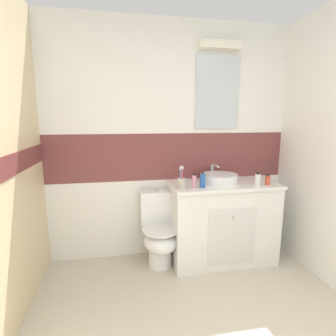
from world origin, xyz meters
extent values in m
cube|color=beige|center=(0.00, 1.20, -0.02)|extent=(3.20, 3.48, 0.04)
cube|color=white|center=(0.00, 2.45, 0.42)|extent=(3.20, 0.10, 0.85)
cube|color=brown|center=(0.00, 2.45, 1.10)|extent=(3.20, 0.10, 0.50)
cube|color=white|center=(0.00, 2.45, 1.93)|extent=(3.20, 0.10, 1.15)
cube|color=silver|center=(0.50, 2.39, 1.78)|extent=(0.48, 0.02, 0.76)
cube|color=white|center=(0.50, 2.35, 2.24)|extent=(0.44, 0.10, 0.08)
cube|color=white|center=(0.50, 2.14, 0.41)|extent=(1.08, 0.52, 0.82)
cube|color=white|center=(0.50, 2.13, 0.83)|extent=(1.10, 0.54, 0.03)
cube|color=silver|center=(0.50, 1.87, 0.37)|extent=(0.49, 0.01, 0.57)
cylinder|color=silver|center=(0.50, 1.86, 0.57)|extent=(0.02, 0.02, 0.03)
cylinder|color=white|center=(0.47, 2.16, 0.90)|extent=(0.38, 0.38, 0.09)
cylinder|color=#AFB1BA|center=(0.47, 2.16, 0.93)|extent=(0.31, 0.31, 0.01)
cylinder|color=silver|center=(0.47, 2.38, 0.93)|extent=(0.03, 0.03, 0.16)
cylinder|color=silver|center=(0.47, 2.27, 1.01)|extent=(0.02, 0.17, 0.02)
cylinder|color=white|center=(-0.17, 2.12, 0.09)|extent=(0.24, 0.24, 0.18)
ellipsoid|color=white|center=(-0.17, 2.08, 0.29)|extent=(0.34, 0.42, 0.22)
cylinder|color=white|center=(-0.17, 2.08, 0.41)|extent=(0.37, 0.37, 0.02)
cube|color=white|center=(-0.17, 2.29, 0.58)|extent=(0.36, 0.17, 0.36)
cylinder|color=silver|center=(-0.17, 2.29, 0.76)|extent=(0.04, 0.04, 0.02)
cylinder|color=#B2ADA3|center=(0.03, 1.99, 0.90)|extent=(0.08, 0.08, 0.10)
cylinder|color=#338CD8|center=(0.01, 2.00, 0.96)|extent=(0.02, 0.03, 0.16)
cube|color=white|center=(0.01, 2.00, 1.04)|extent=(0.01, 0.02, 0.03)
cylinder|color=#D872BF|center=(0.02, 2.00, 0.97)|extent=(0.01, 0.03, 0.17)
cube|color=white|center=(0.02, 2.00, 1.05)|extent=(0.01, 0.02, 0.03)
cylinder|color=#D83F4C|center=(0.03, 1.97, 0.97)|extent=(0.02, 0.02, 0.17)
cube|color=white|center=(0.03, 1.97, 1.05)|extent=(0.01, 0.02, 0.03)
cylinder|color=#2659B2|center=(0.23, 1.99, 0.92)|extent=(0.05, 0.05, 0.13)
cylinder|color=#262626|center=(0.23, 1.99, 1.00)|extent=(0.01, 0.01, 0.04)
cylinder|color=#262626|center=(0.23, 1.98, 1.02)|extent=(0.01, 0.02, 0.01)
cylinder|color=white|center=(0.80, 1.98, 0.91)|extent=(0.05, 0.05, 0.11)
cylinder|color=black|center=(0.80, 1.98, 0.97)|extent=(0.04, 0.04, 0.02)
cube|color=#D84C33|center=(0.91, 1.97, 0.90)|extent=(0.04, 0.03, 0.09)
cylinder|color=black|center=(0.91, 1.97, 0.95)|extent=(0.03, 0.03, 0.02)
cylinder|color=pink|center=(0.15, 1.99, 0.91)|extent=(0.04, 0.04, 0.12)
cylinder|color=black|center=(0.15, 1.99, 0.98)|extent=(0.03, 0.03, 0.02)
camera|label=1|loc=(-0.55, -0.35, 1.50)|focal=28.04mm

